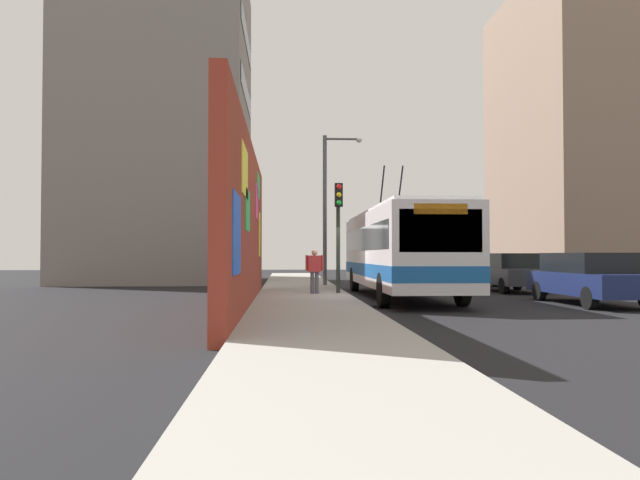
{
  "coord_description": "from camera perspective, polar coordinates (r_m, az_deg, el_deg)",
  "views": [
    {
      "loc": [
        -20.52,
        2.27,
        1.52
      ],
      "look_at": [
        -0.54,
        1.07,
        2.02
      ],
      "focal_mm": 33.23,
      "sensor_mm": 36.0,
      "label": 1
    }
  ],
  "objects": [
    {
      "name": "parked_car_dark_gray",
      "position": [
        25.54,
        17.88,
        -2.91
      ],
      "size": [
        4.07,
        1.83,
        1.58
      ],
      "color": "#38383D",
      "rests_on": "ground_plane"
    },
    {
      "name": "parked_car_red",
      "position": [
        30.73,
        14.15,
        -2.67
      ],
      "size": [
        4.57,
        1.84,
        1.58
      ],
      "color": "#B21E19",
      "rests_on": "ground_plane"
    },
    {
      "name": "city_bus",
      "position": [
        21.23,
        7.63,
        -0.86
      ],
      "size": [
        11.32,
        2.63,
        4.87
      ],
      "color": "silver",
      "rests_on": "ground_plane"
    },
    {
      "name": "sidewalk_slab",
      "position": [
        20.58,
        -1.56,
        -5.46
      ],
      "size": [
        48.0,
        3.2,
        0.15
      ],
      "primitive_type": "cube",
      "color": "#9E9B93",
      "rests_on": "ground_plane"
    },
    {
      "name": "curbside_puddle",
      "position": [
        17.26,
        6.21,
        -6.47
      ],
      "size": [
        1.16,
        1.16,
        0.0
      ],
      "primitive_type": "cylinder",
      "color": "black",
      "rests_on": "ground_plane"
    },
    {
      "name": "pedestrian_midblock",
      "position": [
        20.91,
        -0.53,
        -2.72
      ],
      "size": [
        0.22,
        0.64,
        1.55
      ],
      "color": "#595960",
      "rests_on": "sidewalk_slab"
    },
    {
      "name": "building_far_left",
      "position": [
        35.42,
        -14.89,
        10.7
      ],
      "size": [
        10.03,
        9.43,
        17.87
      ],
      "color": "gray",
      "rests_on": "ground_plane"
    },
    {
      "name": "building_far_right",
      "position": [
        41.1,
        24.95,
        9.2
      ],
      "size": [
        12.13,
        9.96,
        18.02
      ],
      "color": "gray",
      "rests_on": "ground_plane"
    },
    {
      "name": "graffiti_wall",
      "position": [
        16.85,
        -7.09,
        1.4
      ],
      "size": [
        14.57,
        0.32,
        4.69
      ],
      "color": "maroon",
      "rests_on": "ground_plane"
    },
    {
      "name": "traffic_light",
      "position": [
        21.17,
        1.79,
        2.08
      ],
      "size": [
        0.49,
        0.28,
        3.95
      ],
      "color": "#2D382D",
      "rests_on": "sidewalk_slab"
    },
    {
      "name": "street_lamp",
      "position": [
        26.92,
        0.88,
        3.96
      ],
      "size": [
        0.44,
        1.8,
        6.8
      ],
      "color": "#4C4C51",
      "rests_on": "sidewalk_slab"
    },
    {
      "name": "ground_plane",
      "position": [
        20.7,
        2.89,
        -5.64
      ],
      "size": [
        80.0,
        80.0,
        0.0
      ],
      "primitive_type": "plane",
      "color": "black"
    },
    {
      "name": "parked_car_navy",
      "position": [
        19.88,
        24.42,
        -3.27
      ],
      "size": [
        4.89,
        1.89,
        1.58
      ],
      "color": "navy",
      "rests_on": "ground_plane"
    }
  ]
}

